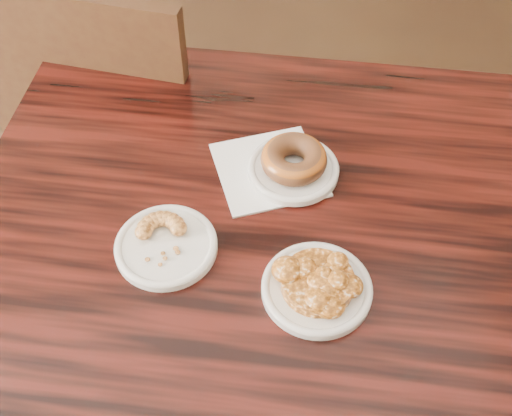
{
  "coord_description": "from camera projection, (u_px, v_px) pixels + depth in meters",
  "views": [
    {
      "loc": [
        0.16,
        -0.28,
        1.53
      ],
      "look_at": [
        0.25,
        0.32,
        0.8
      ],
      "focal_mm": 45.0,
      "sensor_mm": 36.0,
      "label": 1
    }
  ],
  "objects": [
    {
      "name": "cafe_table",
      "position": [
        250.0,
        355.0,
        1.26
      ],
      "size": [
        1.14,
        1.14,
        0.75
      ],
      "primitive_type": "cube",
      "rotation": [
        0.0,
        0.0,
        -0.28
      ],
      "color": "black",
      "rests_on": "floor"
    },
    {
      "name": "chair_far",
      "position": [
        136.0,
        109.0,
        1.61
      ],
      "size": [
        0.64,
        0.64,
        0.9
      ],
      "primitive_type": null,
      "rotation": [
        0.0,
        0.0,
        2.76
      ],
      "color": "black",
      "rests_on": "floor"
    },
    {
      "name": "napkin",
      "position": [
        269.0,
        170.0,
        1.06
      ],
      "size": [
        0.19,
        0.19,
        0.0
      ],
      "primitive_type": "cube",
      "rotation": [
        0.0,
        0.0,
        0.13
      ],
      "color": "white",
      "rests_on": "cafe_table"
    },
    {
      "name": "plate_donut",
      "position": [
        293.0,
        170.0,
        1.05
      ],
      "size": [
        0.15,
        0.15,
        0.01
      ],
      "primitive_type": "cylinder",
      "color": "white",
      "rests_on": "napkin"
    },
    {
      "name": "plate_cruller",
      "position": [
        166.0,
        247.0,
        0.96
      ],
      "size": [
        0.15,
        0.15,
        0.01
      ],
      "primitive_type": "cylinder",
      "color": "silver",
      "rests_on": "cafe_table"
    },
    {
      "name": "plate_fritter",
      "position": [
        317.0,
        289.0,
        0.91
      ],
      "size": [
        0.16,
        0.16,
        0.01
      ],
      "primitive_type": "cylinder",
      "color": "silver",
      "rests_on": "cafe_table"
    },
    {
      "name": "glazed_donut",
      "position": [
        294.0,
        159.0,
        1.03
      ],
      "size": [
        0.11,
        0.11,
        0.04
      ],
      "primitive_type": "torus",
      "color": "brown",
      "rests_on": "plate_donut"
    },
    {
      "name": "apple_fritter",
      "position": [
        318.0,
        280.0,
        0.89
      ],
      "size": [
        0.14,
        0.14,
        0.03
      ],
      "primitive_type": null,
      "color": "#4C2508",
      "rests_on": "plate_fritter"
    },
    {
      "name": "cruller_fragment",
      "position": [
        165.0,
        239.0,
        0.94
      ],
      "size": [
        0.09,
        0.09,
        0.02
      ],
      "primitive_type": null,
      "color": "brown",
      "rests_on": "plate_cruller"
    }
  ]
}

